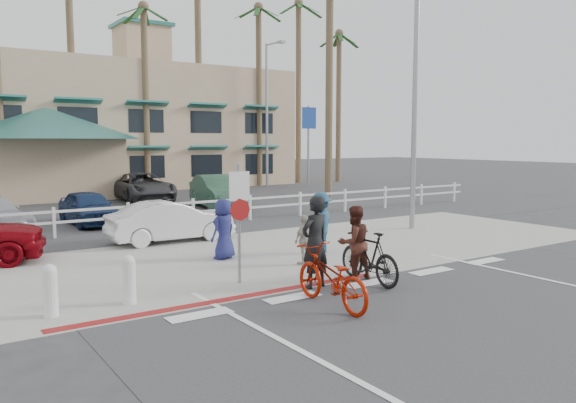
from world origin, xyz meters
TOP-DOWN VIEW (x-y plane):
  - ground at (0.00, 0.00)m, footprint 140.00×140.00m
  - bike_path at (0.00, -2.00)m, footprint 12.00×16.00m
  - sidewalk_plaza at (0.00, 4.50)m, footprint 22.00×7.00m
  - cross_street at (0.00, 8.50)m, footprint 40.00×5.00m
  - parking_lot at (0.00, 18.00)m, footprint 50.00×16.00m
  - curb_red at (-3.00, 1.20)m, footprint 7.00×0.25m
  - rail_fence at (0.50, 10.50)m, footprint 29.40×0.16m
  - building at (2.00, 31.00)m, footprint 28.00×16.00m
  - sign_post at (-2.30, 2.20)m, footprint 0.50×0.10m
  - bollard_0 at (-4.80, 2.00)m, footprint 0.26×0.26m
  - bollard_1 at (-6.20, 2.00)m, footprint 0.26×0.26m
  - streetlight_0 at (6.50, 5.50)m, footprint 0.60×2.00m
  - streetlight_1 at (12.00, 24.00)m, footprint 0.60×2.00m
  - info_sign at (14.00, 22.00)m, footprint 1.20×0.16m
  - palm_4 at (0.00, 26.00)m, footprint 4.00×4.00m
  - palm_5 at (4.00, 25.00)m, footprint 4.00×4.00m
  - palm_6 at (8.00, 26.00)m, footprint 4.00×4.00m
  - palm_7 at (12.00, 25.00)m, footprint 4.00×4.00m
  - palm_8 at (16.00, 26.00)m, footprint 4.00×4.00m
  - palm_9 at (19.00, 25.00)m, footprint 4.00×4.00m
  - palm_11 at (11.00, 16.00)m, footprint 4.00×4.00m
  - bike_red at (-1.74, -0.28)m, footprint 0.84×2.17m
  - rider_red at (-1.16, 1.00)m, footprint 0.78×0.59m
  - bike_black at (0.06, 0.66)m, footprint 0.63×1.95m
  - rider_black at (-0.02, 1.06)m, footprint 0.87×0.71m
  - pedestrian_a at (1.18, 3.85)m, footprint 1.26×1.12m
  - pedestrian_child at (-0.04, 2.91)m, footprint 0.80×0.51m
  - pedestrian_b at (-1.41, 4.64)m, footprint 0.92×0.77m
  - car_white_sedan at (-1.55, 7.85)m, footprint 3.83×1.39m
  - lot_car_2 at (-2.70, 12.93)m, footprint 1.64×3.76m
  - lot_car_3 at (3.55, 14.64)m, footprint 2.45×4.89m
  - lot_car_5 at (1.87, 20.03)m, footprint 2.57×5.25m

SIDE VIEW (x-z plane):
  - ground at x=0.00m, z-range 0.00..0.00m
  - parking_lot at x=0.00m, z-range 0.00..0.01m
  - bike_path at x=0.00m, z-range 0.00..0.01m
  - cross_street at x=0.00m, z-range 0.00..0.01m
  - sidewalk_plaza at x=0.00m, z-range 0.00..0.01m
  - curb_red at x=-3.00m, z-range 0.00..0.02m
  - bollard_0 at x=-4.80m, z-range 0.00..0.95m
  - bollard_1 at x=-6.20m, z-range 0.00..0.95m
  - rail_fence at x=0.50m, z-range 0.00..1.00m
  - bike_red at x=-1.74m, z-range 0.00..1.12m
  - bike_black at x=0.06m, z-range 0.00..1.16m
  - car_white_sedan at x=-1.55m, z-range 0.00..1.26m
  - lot_car_2 at x=-2.70m, z-range 0.00..1.26m
  - pedestrian_child at x=-0.04m, z-range 0.00..1.27m
  - lot_car_5 at x=1.87m, z-range 0.00..1.44m
  - lot_car_3 at x=3.55m, z-range 0.00..1.54m
  - pedestrian_b at x=-1.41m, z-range 0.00..1.59m
  - rider_black at x=-0.02m, z-range 0.00..1.67m
  - pedestrian_a at x=1.18m, z-range 0.00..1.69m
  - rider_red at x=-1.16m, z-range 0.00..1.95m
  - sign_post at x=-2.30m, z-range 0.00..2.90m
  - info_sign at x=14.00m, z-range 0.00..5.60m
  - streetlight_0 at x=6.50m, z-range 0.00..9.00m
  - streetlight_1 at x=12.00m, z-range 0.00..9.50m
  - building at x=2.00m, z-range 0.00..11.30m
  - palm_5 at x=4.00m, z-range 0.00..13.00m
  - palm_9 at x=19.00m, z-range 0.00..13.00m
  - palm_7 at x=12.00m, z-range 0.00..14.00m
  - palm_11 at x=11.00m, z-range 0.00..14.00m
  - palm_4 at x=0.00m, z-range 0.00..15.00m
  - palm_8 at x=16.00m, z-range 0.00..15.00m
  - palm_6 at x=8.00m, z-range 0.00..17.00m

